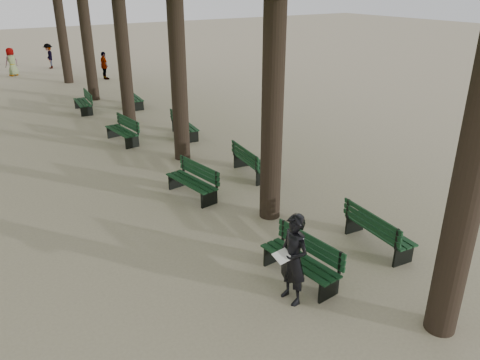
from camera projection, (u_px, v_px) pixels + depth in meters
ground at (298, 296)px, 8.92m from camera, size 120.00×120.00×0.00m
bench_left_0 at (300, 268)px, 9.33m from camera, size 0.73×1.84×0.92m
bench_left_1 at (192, 187)px, 12.94m from camera, size 0.81×1.86×0.92m
bench_left_2 at (122, 135)px, 17.26m from camera, size 0.74×1.85×0.92m
bench_left_3 at (83, 106)px, 21.25m from camera, size 0.73×1.84×0.92m
bench_right_0 at (378, 237)px, 10.46m from camera, size 0.75×1.85×0.92m
bench_right_1 at (252, 167)px, 14.35m from camera, size 0.80×1.86×0.92m
bench_right_2 at (185, 130)px, 17.92m from camera, size 0.81×1.86×0.92m
bench_right_3 at (134, 101)px, 22.11m from camera, size 0.75×1.85×0.92m
man_with_map at (293, 259)px, 8.48m from camera, size 0.63×0.73×1.79m
pedestrian_c at (104, 66)px, 28.00m from camera, size 0.36×0.97×1.64m
pedestrian_d at (12, 62)px, 29.10m from camera, size 0.90×0.66×1.71m
pedestrian_b at (49, 56)px, 31.53m from camera, size 0.43×1.09×1.64m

